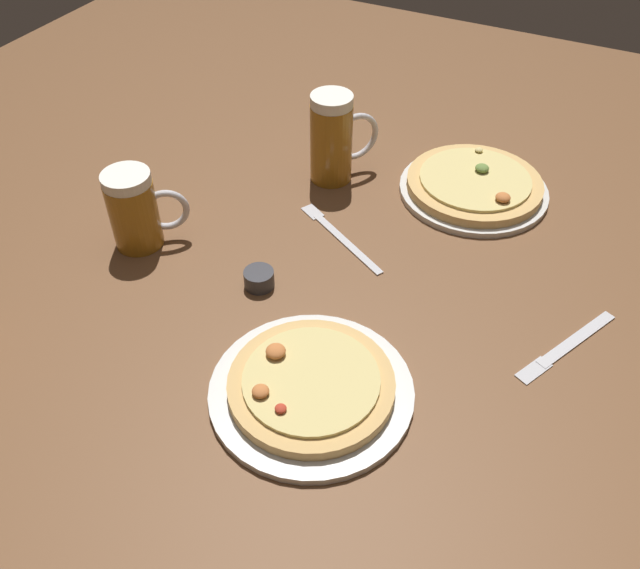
{
  "coord_description": "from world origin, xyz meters",
  "views": [
    {
      "loc": [
        0.36,
        -0.71,
        0.77
      ],
      "look_at": [
        0.0,
        0.0,
        0.02
      ],
      "focal_mm": 37.7,
      "sensor_mm": 36.0,
      "label": 1
    }
  ],
  "objects_px": {
    "pizza_plate_far": "(474,186)",
    "beer_mug_dark": "(333,138)",
    "pizza_plate_near": "(311,387)",
    "ramekin_butter": "(259,279)",
    "fork_left": "(339,236)",
    "beer_mug_pale": "(136,210)",
    "knife_right": "(567,346)"
  },
  "relations": [
    {
      "from": "pizza_plate_far",
      "to": "beer_mug_dark",
      "type": "bearing_deg",
      "value": -164.74
    },
    {
      "from": "pizza_plate_near",
      "to": "ramekin_butter",
      "type": "distance_m",
      "value": 0.24
    },
    {
      "from": "pizza_plate_near",
      "to": "fork_left",
      "type": "height_order",
      "value": "pizza_plate_near"
    },
    {
      "from": "beer_mug_dark",
      "to": "beer_mug_pale",
      "type": "relative_size",
      "value": 1.24
    },
    {
      "from": "pizza_plate_far",
      "to": "fork_left",
      "type": "xyz_separation_m",
      "value": [
        -0.18,
        -0.24,
        -0.01
      ]
    },
    {
      "from": "pizza_plate_near",
      "to": "pizza_plate_far",
      "type": "distance_m",
      "value": 0.58
    },
    {
      "from": "pizza_plate_far",
      "to": "beer_mug_dark",
      "type": "distance_m",
      "value": 0.29
    },
    {
      "from": "beer_mug_dark",
      "to": "knife_right",
      "type": "distance_m",
      "value": 0.58
    },
    {
      "from": "beer_mug_pale",
      "to": "knife_right",
      "type": "bearing_deg",
      "value": 6.8
    },
    {
      "from": "knife_right",
      "to": "beer_mug_pale",
      "type": "bearing_deg",
      "value": -173.2
    },
    {
      "from": "pizza_plate_far",
      "to": "fork_left",
      "type": "distance_m",
      "value": 0.3
    },
    {
      "from": "pizza_plate_near",
      "to": "beer_mug_dark",
      "type": "relative_size",
      "value": 1.63
    },
    {
      "from": "beer_mug_dark",
      "to": "beer_mug_pale",
      "type": "xyz_separation_m",
      "value": [
        -0.22,
        -0.34,
        -0.02
      ]
    },
    {
      "from": "pizza_plate_far",
      "to": "knife_right",
      "type": "bearing_deg",
      "value": -52.64
    },
    {
      "from": "pizza_plate_far",
      "to": "knife_right",
      "type": "distance_m",
      "value": 0.41
    },
    {
      "from": "fork_left",
      "to": "beer_mug_pale",
      "type": "bearing_deg",
      "value": -150.95
    },
    {
      "from": "beer_mug_pale",
      "to": "ramekin_butter",
      "type": "height_order",
      "value": "beer_mug_pale"
    },
    {
      "from": "beer_mug_dark",
      "to": "knife_right",
      "type": "relative_size",
      "value": 0.88
    },
    {
      "from": "pizza_plate_near",
      "to": "ramekin_butter",
      "type": "xyz_separation_m",
      "value": [
        -0.18,
        0.16,
        -0.0
      ]
    },
    {
      "from": "pizza_plate_near",
      "to": "fork_left",
      "type": "bearing_deg",
      "value": 109.09
    },
    {
      "from": "knife_right",
      "to": "pizza_plate_far",
      "type": "bearing_deg",
      "value": 127.36
    },
    {
      "from": "pizza_plate_far",
      "to": "beer_mug_dark",
      "type": "xyz_separation_m",
      "value": [
        -0.27,
        -0.07,
        0.07
      ]
    },
    {
      "from": "beer_mug_pale",
      "to": "knife_right",
      "type": "distance_m",
      "value": 0.74
    },
    {
      "from": "pizza_plate_near",
      "to": "ramekin_butter",
      "type": "relative_size",
      "value": 5.78
    },
    {
      "from": "pizza_plate_near",
      "to": "beer_mug_dark",
      "type": "height_order",
      "value": "beer_mug_dark"
    },
    {
      "from": "beer_mug_dark",
      "to": "knife_right",
      "type": "xyz_separation_m",
      "value": [
        0.52,
        -0.25,
        -0.09
      ]
    },
    {
      "from": "pizza_plate_near",
      "to": "fork_left",
      "type": "relative_size",
      "value": 1.38
    },
    {
      "from": "beer_mug_dark",
      "to": "knife_right",
      "type": "bearing_deg",
      "value": -25.96
    },
    {
      "from": "ramekin_butter",
      "to": "knife_right",
      "type": "height_order",
      "value": "ramekin_butter"
    },
    {
      "from": "fork_left",
      "to": "ramekin_butter",
      "type": "bearing_deg",
      "value": -109.91
    },
    {
      "from": "pizza_plate_far",
      "to": "ramekin_butter",
      "type": "xyz_separation_m",
      "value": [
        -0.24,
        -0.42,
        -0.0
      ]
    },
    {
      "from": "beer_mug_pale",
      "to": "beer_mug_dark",
      "type": "bearing_deg",
      "value": 57.72
    }
  ]
}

